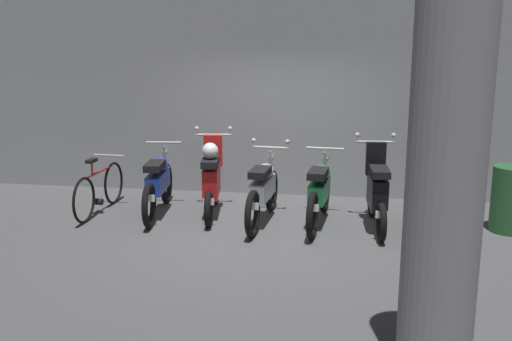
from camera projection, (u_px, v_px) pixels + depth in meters
ground_plane at (258, 233)px, 8.35m from camera, size 80.00×80.00×0.00m
back_wall at (277, 97)px, 10.15m from camera, size 16.00×0.30×3.30m
motorbike_slot_0 at (158, 183)px, 9.13m from camera, size 0.56×1.95×1.03m
motorbike_slot_1 at (212, 178)px, 9.07m from camera, size 0.59×1.68×1.29m
motorbike_slot_2 at (263, 189)px, 8.72m from camera, size 0.59×1.95×1.15m
motorbike_slot_3 at (320, 191)px, 8.65m from camera, size 0.56×1.95×1.03m
motorbike_slot_4 at (377, 191)px, 8.48m from camera, size 0.59×1.68×1.29m
bicycle at (99, 190)px, 9.22m from camera, size 0.50×1.73×0.89m
support_pillar at (446, 175)px, 4.56m from camera, size 0.60×0.60×3.30m
trash_bin at (511, 199)px, 8.33m from camera, size 0.53×0.53×0.92m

